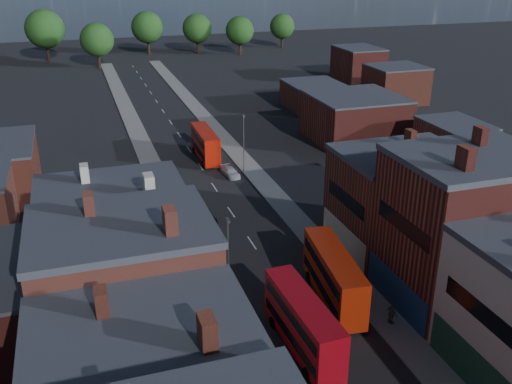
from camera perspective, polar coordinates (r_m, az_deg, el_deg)
pavement_west at (r=67.21m, az=-8.31°, el=-2.01°), size 3.00×200.00×0.12m
pavement_east at (r=70.22m, az=2.17°, el=-0.64°), size 3.00×200.00×0.12m
lamp_post_2 at (r=47.86m, az=-2.77°, el=-6.41°), size 0.25×0.70×8.12m
lamp_post_3 at (r=77.08m, az=-1.25°, el=5.24°), size 0.25×0.70×8.12m
bus_0 at (r=44.15m, az=4.72°, el=-12.86°), size 2.84×10.24×4.39m
bus_1 at (r=49.85m, az=7.78°, el=-8.30°), size 3.64×10.80×4.57m
bus_2 at (r=83.48m, az=-5.10°, el=4.84°), size 2.64×9.98×4.30m
car_2 at (r=64.34m, az=-5.07°, el=-2.53°), size 2.17×4.19×1.13m
car_3 at (r=77.14m, az=-2.58°, el=1.99°), size 2.14×4.20×1.17m
ped_3 at (r=48.49m, az=13.42°, el=-11.74°), size 0.75×1.19×1.88m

